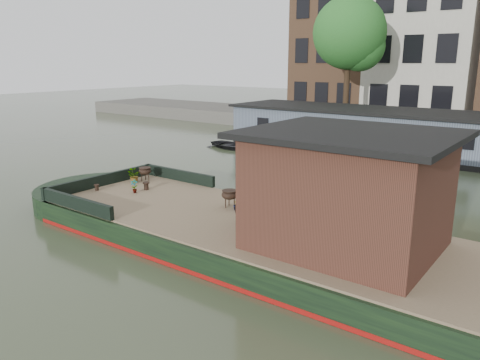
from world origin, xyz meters
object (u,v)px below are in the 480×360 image
Objects in this scene: cabin at (348,189)px; bicycle at (260,211)px; brazier_front at (230,199)px; brazier_rear at (145,174)px; dinghy at (231,143)px; potted_plant_a at (134,186)px.

cabin reaches higher than bicycle.
cabin is 3.78m from brazier_front.
brazier_rear reaches higher than dinghy.
brazier_rear is (-7.50, 1.23, -1.01)m from cabin.
bicycle reaches higher than brazier_front.
cabin is at bearing -9.31° from brazier_rear.
cabin is at bearing -10.39° from brazier_front.
bicycle is at bearing -124.01° from dinghy.
bicycle is at bearing -29.79° from brazier_front.
bicycle is 14.08m from dinghy.
cabin is 8.68× the size of brazier_front.
brazier_front is at bearing 169.61° from cabin.
cabin reaches higher than dinghy.
brazier_rear is at bearing 125.42° from potted_plant_a.
bicycle is 3.70× the size of brazier_front.
brazier_front reaches higher than potted_plant_a.
cabin is 10.02× the size of potted_plant_a.
brazier_rear is at bearing 171.69° from brazier_front.
bicycle is at bearing -172.62° from cabin.
potted_plant_a is at bearing -168.93° from brazier_front.
brazier_rear is at bearing -143.01° from dinghy.
bicycle reaches higher than dinghy.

